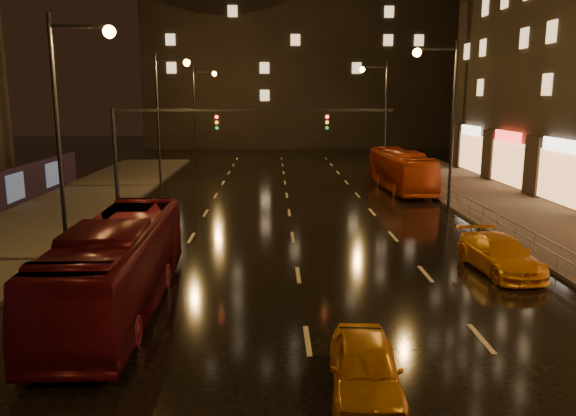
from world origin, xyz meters
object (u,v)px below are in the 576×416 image
at_px(taxi_near, 365,368).
at_px(bus_red, 117,266).
at_px(bus_curb, 401,170).
at_px(taxi_far, 500,254).

bearing_deg(taxi_near, bus_red, 146.64).
distance_m(bus_red, bus_curb, 27.62).
bearing_deg(taxi_near, taxi_far, 57.88).
relative_size(bus_red, taxi_near, 2.71).
relative_size(taxi_near, taxi_far, 0.82).
xyz_separation_m(bus_red, bus_curb, (14.46, 23.53, -0.03)).
height_order(bus_curb, taxi_far, bus_curb).
xyz_separation_m(bus_red, taxi_far, (13.97, 3.72, -0.80)).
height_order(bus_red, taxi_far, bus_red).
relative_size(bus_curb, taxi_far, 2.19).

